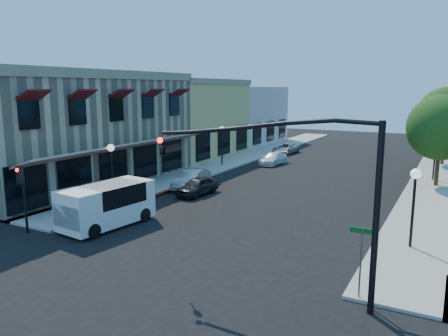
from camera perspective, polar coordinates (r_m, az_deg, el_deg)
The scene contains 21 objects.
ground at distance 16.87m, azimuth -11.23°, elevation -14.00°, with size 120.00×120.00×0.00m, color black.
sidewalk_left at distance 43.54m, azimuth 2.60°, elevation 1.38°, with size 3.50×50.00×0.12m, color #9C998E.
sidewalk_right at distance 39.34m, azimuth 26.20°, elevation -0.68°, with size 3.50×50.00×0.12m, color #9C998E.
curb_red_strip at distance 26.85m, azimuth -11.74°, elevation -4.72°, with size 0.25×10.00×0.06m, color maroon.
corner_brick_building at distance 34.21m, azimuth -19.78°, elevation 4.95°, with size 11.77×18.20×8.10m.
yellow_stucco_building at distance 45.61m, azimuth -5.62°, elevation 6.48°, with size 10.00×12.00×7.60m, color #DEB364.
pink_stucco_building at distance 55.96m, azimuth 1.32°, elevation 6.95°, with size 10.00×12.00×7.00m, color beige.
street_tree_a at distance 33.84m, azimuth 26.46°, elevation 4.74°, with size 4.56×4.56×6.48m.
street_tree_b at distance 43.79m, azimuth 27.03°, elevation 6.21°, with size 4.94×4.94×7.02m.
signal_mast_arm at distance 14.12m, azimuth 10.92°, elevation -1.34°, with size 8.01×0.39×6.00m.
secondary_signal at distance 22.72m, azimuth -24.88°, elevation -2.23°, with size 0.28×0.42×3.32m.
street_name_sign at distance 15.07m, azimuth 17.50°, elevation -10.35°, with size 0.80×0.06×2.50m.
lamppost_left_near at distance 27.33m, azimuth -14.52°, elevation 1.30°, with size 0.44×0.44×3.57m.
lamppost_left_far at distance 38.67m, azimuth -0.28°, elevation 4.24°, with size 0.44×0.44×3.57m.
lamppost_right_near at distance 20.21m, azimuth 23.64°, elevation -2.41°, with size 0.44×0.44×3.57m.
lamppost_right_far at distance 35.99m, azimuth 25.92°, elevation 2.72°, with size 0.44×0.44×3.57m.
white_van at distance 22.77m, azimuth -15.16°, elevation -4.41°, with size 2.62×5.00×2.12m.
parked_car_a at distance 28.59m, azimuth -3.46°, elevation -2.38°, with size 1.38×3.43×1.17m, color black.
parked_car_b at distance 30.49m, azimuth -4.28°, elevation -1.45°, with size 1.37×3.94×1.30m, color #A1A3A6.
parked_car_c at distance 40.08m, azimuth 6.44°, elevation 1.22°, with size 1.50×3.70×1.07m, color white.
parked_car_d at distance 47.04m, azimuth 8.07°, elevation 2.55°, with size 1.79×3.87×1.08m, color #A2A3A7.
Camera 1 is at (9.97, -11.71, 6.93)m, focal length 35.00 mm.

